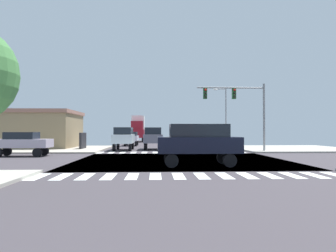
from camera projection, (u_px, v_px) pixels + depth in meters
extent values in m
cube|color=#3A353A|center=(181.00, 160.00, 20.38)|extent=(14.00, 90.00, 0.05)
cube|color=#3A353A|center=(181.00, 160.00, 20.38)|extent=(90.00, 12.00, 0.05)
cube|color=#A09B91|center=(290.00, 148.00, 32.91)|extent=(12.00, 12.00, 0.14)
cube|color=#A69D8E|center=(49.00, 149.00, 31.82)|extent=(12.00, 12.00, 0.14)
cube|color=silver|center=(38.00, 177.00, 12.80)|extent=(0.50, 2.00, 0.01)
cube|color=silver|center=(62.00, 177.00, 12.84)|extent=(0.50, 2.00, 0.01)
cube|color=silver|center=(85.00, 176.00, 12.88)|extent=(0.50, 2.00, 0.01)
cube|color=silver|center=(109.00, 176.00, 12.93)|extent=(0.50, 2.00, 0.01)
cube|color=silver|center=(132.00, 176.00, 12.97)|extent=(0.50, 2.00, 0.01)
cube|color=silver|center=(155.00, 176.00, 13.01)|extent=(0.50, 2.00, 0.01)
cube|color=silver|center=(179.00, 176.00, 13.05)|extent=(0.50, 2.00, 0.01)
cube|color=silver|center=(201.00, 176.00, 13.09)|extent=(0.50, 2.00, 0.01)
cube|color=silver|center=(224.00, 176.00, 13.14)|extent=(0.50, 2.00, 0.01)
cube|color=silver|center=(247.00, 175.00, 13.18)|extent=(0.50, 2.00, 0.01)
cube|color=silver|center=(269.00, 175.00, 13.22)|extent=(0.50, 2.00, 0.01)
cube|color=silver|center=(292.00, 175.00, 13.26)|extent=(0.50, 2.00, 0.01)
cube|color=silver|center=(314.00, 175.00, 13.30)|extent=(0.50, 2.00, 0.01)
cube|color=silver|center=(336.00, 175.00, 13.35)|extent=(0.50, 2.00, 0.01)
cube|color=silver|center=(100.00, 153.00, 27.39)|extent=(0.50, 2.00, 0.01)
cube|color=silver|center=(111.00, 153.00, 27.43)|extent=(0.50, 2.00, 0.01)
cube|color=silver|center=(122.00, 153.00, 27.47)|extent=(0.50, 2.00, 0.01)
cube|color=silver|center=(133.00, 153.00, 27.51)|extent=(0.50, 2.00, 0.01)
cube|color=silver|center=(144.00, 152.00, 27.55)|extent=(0.50, 2.00, 0.01)
cube|color=silver|center=(155.00, 152.00, 27.60)|extent=(0.50, 2.00, 0.01)
cube|color=silver|center=(166.00, 152.00, 27.64)|extent=(0.50, 2.00, 0.01)
cube|color=silver|center=(177.00, 152.00, 27.68)|extent=(0.50, 2.00, 0.01)
cube|color=silver|center=(188.00, 152.00, 27.72)|extent=(0.50, 2.00, 0.01)
cube|color=silver|center=(199.00, 152.00, 27.76)|extent=(0.50, 2.00, 0.01)
cube|color=silver|center=(210.00, 152.00, 27.81)|extent=(0.50, 2.00, 0.01)
cube|color=silver|center=(220.00, 152.00, 27.85)|extent=(0.50, 2.00, 0.01)
cube|color=silver|center=(231.00, 152.00, 27.89)|extent=(0.50, 2.00, 0.01)
cube|color=silver|center=(242.00, 152.00, 27.93)|extent=(0.50, 2.00, 0.01)
cylinder|color=gray|center=(264.00, 118.00, 28.29)|extent=(0.20, 0.20, 6.42)
cylinder|color=gray|center=(231.00, 88.00, 28.20)|extent=(6.33, 0.14, 0.14)
cube|color=#1E5123|center=(234.00, 94.00, 28.21)|extent=(0.32, 0.40, 1.00)
sphere|color=red|center=(235.00, 90.00, 27.97)|extent=(0.22, 0.22, 0.22)
sphere|color=black|center=(235.00, 93.00, 27.96)|extent=(0.22, 0.22, 0.22)
sphere|color=black|center=(235.00, 97.00, 27.96)|extent=(0.22, 0.22, 0.22)
cube|color=#1E5123|center=(205.00, 93.00, 28.09)|extent=(0.32, 0.40, 1.00)
sphere|color=red|center=(206.00, 90.00, 27.86)|extent=(0.22, 0.22, 0.22)
sphere|color=black|center=(206.00, 93.00, 27.85)|extent=(0.22, 0.22, 0.22)
sphere|color=black|center=(206.00, 96.00, 27.84)|extent=(0.22, 0.22, 0.22)
cylinder|color=gray|center=(226.00, 117.00, 40.50)|extent=(0.16, 0.16, 7.73)
cylinder|color=gray|center=(221.00, 89.00, 40.53)|extent=(1.40, 0.10, 0.10)
ellipsoid|color=silver|center=(216.00, 89.00, 40.50)|extent=(0.60, 0.32, 0.20)
cube|color=#857151|center=(22.00, 131.00, 34.10)|extent=(12.04, 7.46, 3.86)
cube|color=#8F6254|center=(22.00, 113.00, 34.14)|extent=(12.34, 7.76, 0.40)
cube|color=black|center=(83.00, 141.00, 31.67)|extent=(0.24, 2.20, 1.80)
cylinder|color=black|center=(136.00, 144.00, 39.26)|extent=(0.26, 0.68, 0.68)
cylinder|color=black|center=(125.00, 144.00, 39.20)|extent=(0.26, 0.68, 0.68)
cylinder|color=black|center=(137.00, 143.00, 42.18)|extent=(0.26, 0.68, 0.68)
cylinder|color=black|center=(127.00, 143.00, 42.12)|extent=(0.26, 0.68, 0.68)
cube|color=silver|center=(131.00, 138.00, 40.70)|extent=(1.80, 4.30, 0.66)
cube|color=black|center=(131.00, 134.00, 40.71)|extent=(1.55, 2.24, 0.54)
cylinder|color=black|center=(161.00, 147.00, 30.62)|extent=(0.26, 0.74, 0.74)
cylinder|color=black|center=(145.00, 147.00, 30.56)|extent=(0.26, 0.74, 0.74)
cylinder|color=black|center=(160.00, 145.00, 33.75)|extent=(0.26, 0.74, 0.74)
cylinder|color=black|center=(146.00, 145.00, 33.68)|extent=(0.26, 0.74, 0.74)
cube|color=#585767|center=(153.00, 138.00, 32.17)|extent=(1.96, 4.60, 0.88)
cube|color=black|center=(153.00, 131.00, 32.18)|extent=(1.69, 3.22, 0.72)
cylinder|color=black|center=(130.00, 147.00, 29.45)|extent=(0.26, 0.74, 0.74)
cylinder|color=black|center=(114.00, 147.00, 29.38)|extent=(0.26, 0.74, 0.74)
cylinder|color=black|center=(133.00, 146.00, 32.57)|extent=(0.26, 0.74, 0.74)
cylinder|color=black|center=(118.00, 146.00, 32.51)|extent=(0.26, 0.74, 0.74)
cube|color=silver|center=(124.00, 139.00, 30.99)|extent=(1.96, 4.60, 0.88)
cube|color=black|center=(124.00, 131.00, 31.01)|extent=(1.69, 3.22, 0.72)
cylinder|color=black|center=(172.00, 161.00, 16.07)|extent=(0.74, 0.26, 0.74)
cylinder|color=black|center=(170.00, 158.00, 17.63)|extent=(0.74, 0.26, 0.74)
cylinder|color=black|center=(230.00, 160.00, 16.20)|extent=(0.74, 0.26, 0.74)
cylinder|color=black|center=(223.00, 158.00, 17.76)|extent=(0.74, 0.26, 0.74)
cube|color=black|center=(199.00, 145.00, 16.93)|extent=(4.60, 1.96, 0.88)
cube|color=black|center=(199.00, 131.00, 16.94)|extent=(3.22, 1.69, 0.72)
cylinder|color=black|center=(158.00, 140.00, 53.85)|extent=(0.26, 0.74, 0.74)
cylinder|color=black|center=(150.00, 140.00, 53.79)|extent=(0.26, 0.74, 0.74)
cylinder|color=black|center=(158.00, 140.00, 56.98)|extent=(0.26, 0.74, 0.74)
cylinder|color=black|center=(150.00, 140.00, 56.91)|extent=(0.26, 0.74, 0.74)
cube|color=black|center=(154.00, 135.00, 55.40)|extent=(1.96, 4.60, 0.88)
cube|color=black|center=(154.00, 131.00, 55.41)|extent=(1.69, 3.22, 0.72)
cylinder|color=black|center=(44.00, 151.00, 24.15)|extent=(0.68, 0.26, 0.68)
cylinder|color=black|center=(37.00, 153.00, 22.71)|extent=(0.68, 0.26, 0.68)
cylinder|color=black|center=(7.00, 151.00, 24.03)|extent=(0.68, 0.26, 0.68)
cube|color=#BAABBC|center=(22.00, 143.00, 23.38)|extent=(4.30, 1.80, 0.66)
cube|color=black|center=(22.00, 136.00, 23.39)|extent=(2.24, 1.55, 0.54)
cylinder|color=black|center=(142.00, 140.00, 53.60)|extent=(0.26, 0.80, 0.80)
cylinder|color=black|center=(132.00, 140.00, 53.51)|extent=(0.26, 0.80, 0.80)
cylinder|color=black|center=(144.00, 139.00, 58.49)|extent=(0.26, 0.80, 0.80)
cylinder|color=black|center=(134.00, 139.00, 58.41)|extent=(0.26, 0.80, 0.80)
cube|color=maroon|center=(138.00, 133.00, 56.02)|extent=(2.40, 7.20, 1.49)
cube|color=white|center=(138.00, 123.00, 57.14)|extent=(2.30, 4.18, 2.56)
cube|color=maroon|center=(137.00, 125.00, 53.89)|extent=(2.11, 2.02, 1.49)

